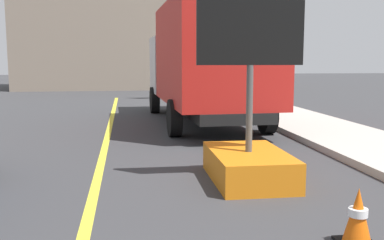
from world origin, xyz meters
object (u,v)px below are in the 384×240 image
object	(u,v)px
highway_guide_sign	(217,24)
traffic_cone_mid_lane	(358,217)
arrow_board_trailer	(249,150)
box_truck	(205,61)

from	to	relation	value
highway_guide_sign	traffic_cone_mid_lane	size ratio (longest dim) A/B	8.61
arrow_board_trailer	box_truck	size ratio (longest dim) A/B	0.35
traffic_cone_mid_lane	box_truck	bearing A→B (deg)	90.13
highway_guide_sign	traffic_cone_mid_lane	distance (m)	16.43
arrow_board_trailer	box_truck	bearing A→B (deg)	86.19
arrow_board_trailer	box_truck	distance (m)	6.28
highway_guide_sign	box_truck	bearing A→B (deg)	-104.30
box_truck	highway_guide_sign	bearing A→B (deg)	75.70
arrow_board_trailer	highway_guide_sign	world-z (taller)	highway_guide_sign
arrow_board_trailer	traffic_cone_mid_lane	bearing A→B (deg)	-80.11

